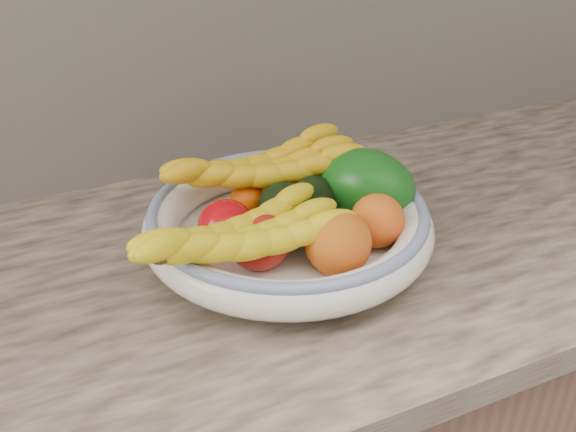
{
  "coord_description": "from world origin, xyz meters",
  "views": [
    {
      "loc": [
        -0.31,
        0.98,
        1.39
      ],
      "look_at": [
        0.0,
        1.66,
        0.96
      ],
      "focal_mm": 40.0,
      "sensor_mm": 36.0,
      "label": 1
    }
  ],
  "objects_px": {
    "fruit_bowl": "(288,223)",
    "green_mango": "(365,185)",
    "banana_bunch_back": "(262,173)",
    "banana_bunch_front": "(242,242)"
  },
  "relations": [
    {
      "from": "fruit_bowl",
      "to": "banana_bunch_back",
      "type": "relative_size",
      "value": 1.28
    },
    {
      "from": "fruit_bowl",
      "to": "banana_bunch_back",
      "type": "height_order",
      "value": "banana_bunch_back"
    },
    {
      "from": "green_mango",
      "to": "fruit_bowl",
      "type": "bearing_deg",
      "value": 149.92
    },
    {
      "from": "green_mango",
      "to": "banana_bunch_front",
      "type": "xyz_separation_m",
      "value": [
        -0.21,
        -0.08,
        0.01
      ]
    },
    {
      "from": "fruit_bowl",
      "to": "green_mango",
      "type": "height_order",
      "value": "green_mango"
    },
    {
      "from": "fruit_bowl",
      "to": "green_mango",
      "type": "relative_size",
      "value": 2.66
    },
    {
      "from": "fruit_bowl",
      "to": "banana_bunch_back",
      "type": "distance_m",
      "value": 0.09
    },
    {
      "from": "green_mango",
      "to": "banana_bunch_front",
      "type": "distance_m",
      "value": 0.23
    },
    {
      "from": "banana_bunch_back",
      "to": "banana_bunch_front",
      "type": "bearing_deg",
      "value": -119.8
    },
    {
      "from": "green_mango",
      "to": "banana_bunch_front",
      "type": "height_order",
      "value": "green_mango"
    }
  ]
}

